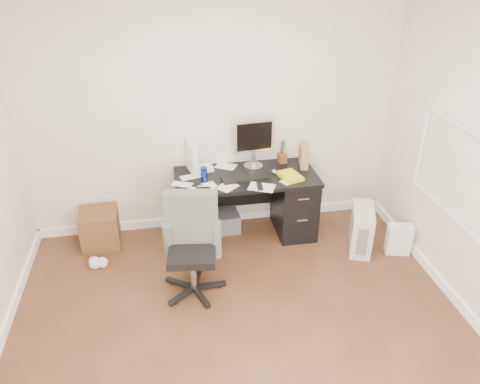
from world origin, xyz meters
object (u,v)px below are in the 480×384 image
Objects in this scene: lcd_monitor at (254,144)px; keyboard at (244,178)px; pc_tower at (361,229)px; wicker_basket at (100,228)px; desk at (246,204)px; office_chair at (192,248)px.

lcd_monitor is 1.16× the size of keyboard.
keyboard is at bearing -177.01° from pc_tower.
wicker_basket is (-1.56, 0.18, -0.56)m from keyboard.
desk is 2.71× the size of lcd_monitor.
lcd_monitor is at bearing 52.96° from keyboard.
lcd_monitor is at bearing 58.15° from desk.
office_chair is 1.88m from pc_tower.
desk is 0.37m from keyboard.
pc_tower reaches higher than wicker_basket.
office_chair is at bearing -136.44° from keyboard.
keyboard is (-0.03, -0.08, 0.36)m from desk.
keyboard is at bearing -125.84° from lcd_monitor.
keyboard reaches higher than wicker_basket.
lcd_monitor reaches higher than desk.
keyboard is 0.48× the size of office_chair.
wicker_basket is at bearing 176.39° from lcd_monitor.
wicker_basket is at bearing 176.42° from desk.
lcd_monitor is 1.15× the size of pc_tower.
keyboard reaches higher than desk.
keyboard is at bearing -6.56° from wicker_basket.
pc_tower is at bearing 19.87° from office_chair.
keyboard is at bearing 58.97° from office_chair.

